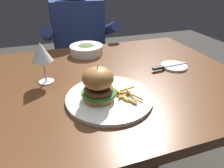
% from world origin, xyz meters
% --- Properties ---
extents(dining_table, '(1.37, 0.91, 0.74)m').
position_xyz_m(dining_table, '(0.00, 0.00, 0.66)').
color(dining_table, '#56331C').
rests_on(dining_table, ground).
extents(main_plate, '(0.31, 0.31, 0.01)m').
position_xyz_m(main_plate, '(0.04, -0.17, 0.75)').
color(main_plate, white).
rests_on(main_plate, dining_table).
extents(burger_sandwich, '(0.12, 0.12, 0.13)m').
position_xyz_m(burger_sandwich, '(-0.00, -0.17, 0.81)').
color(burger_sandwich, '#B78447').
rests_on(burger_sandwich, main_plate).
extents(fries_pile, '(0.11, 0.14, 0.02)m').
position_xyz_m(fries_pile, '(0.09, -0.19, 0.76)').
color(fries_pile, '#E0B251').
rests_on(fries_pile, main_plate).
extents(wine_glass, '(0.08, 0.08, 0.17)m').
position_xyz_m(wine_glass, '(-0.17, 0.04, 0.87)').
color(wine_glass, silver).
rests_on(wine_glass, dining_table).
extents(bread_plate, '(0.13, 0.13, 0.01)m').
position_xyz_m(bread_plate, '(0.43, -0.00, 0.74)').
color(bread_plate, white).
rests_on(bread_plate, dining_table).
extents(table_knife, '(0.19, 0.03, 0.01)m').
position_xyz_m(table_knife, '(0.38, -0.01, 0.75)').
color(table_knife, silver).
rests_on(table_knife, bread_plate).
extents(soup_bowl, '(0.18, 0.18, 0.06)m').
position_xyz_m(soup_bowl, '(0.06, 0.31, 0.77)').
color(soup_bowl, white).
rests_on(soup_bowl, dining_table).
extents(diner_person, '(0.51, 0.36, 1.18)m').
position_xyz_m(diner_person, '(0.09, 0.73, 0.56)').
color(diner_person, '#282833').
rests_on(diner_person, ground).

